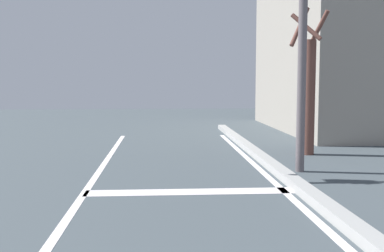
# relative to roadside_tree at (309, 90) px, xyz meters

# --- Properties ---
(lane_line_curbside) EXTENTS (0.12, 20.00, 0.01)m
(lane_line_curbside) POSITION_rel_roadside_tree_xyz_m (-1.48, -6.05, -1.49)
(lane_line_curbside) COLOR silver
(lane_line_curbside) RESTS_ON ground
(stop_bar) EXTENTS (3.20, 0.40, 0.01)m
(stop_bar) POSITION_rel_roadside_tree_xyz_m (-2.93, -3.53, -1.49)
(stop_bar) COLOR silver
(stop_bar) RESTS_ON ground
(curb_strip) EXTENTS (0.24, 24.00, 0.14)m
(curb_strip) POSITION_rel_roadside_tree_xyz_m (-1.23, -6.05, -1.42)
(curb_strip) COLOR #9D9D9B
(curb_strip) RESTS_ON ground
(roadside_tree) EXTENTS (0.94, 0.96, 3.40)m
(roadside_tree) POSITION_rel_roadside_tree_xyz_m (0.00, 0.00, 0.00)
(roadside_tree) COLOR brown
(roadside_tree) RESTS_ON ground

